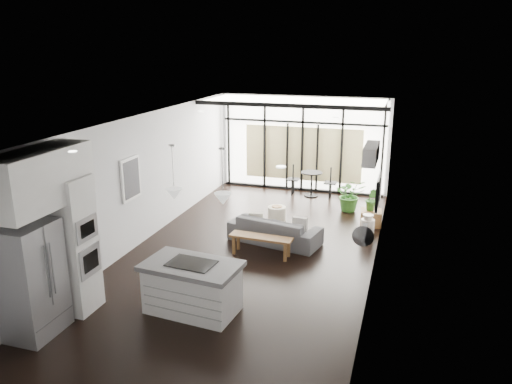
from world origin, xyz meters
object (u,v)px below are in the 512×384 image
Objects in this scene: island at (192,287)px; milk_can at (368,227)px; tv at (379,191)px; sofa at (275,225)px; pouf at (277,214)px; fridge at (31,280)px; console_bench at (261,246)px.

island reaches higher than milk_can.
sofa is at bearing -172.33° from tv.
pouf is at bearing 156.48° from tv.
sofa is (2.51, 4.56, -0.48)m from fridge.
island is 3.31m from sofa.
pouf is at bearing 165.13° from milk_can.
console_bench is 2.55m from milk_can.
island is at bearing 32.79° from fridge.
pouf is at bearing 69.69° from fridge.
tv is at bearing 46.12° from fridge.
milk_can is (2.03, 1.55, 0.09)m from console_bench.
fridge is 6.97m from milk_can.
pouf is at bearing 93.31° from island.
fridge is at bearing -141.57° from island.
sofa is 3.40× the size of milk_can.
tv is (0.21, -0.48, 1.00)m from milk_can.
tv is at bearing -66.16° from milk_can.
console_bench is at bearing -154.42° from tv.
island is 1.18× the size of console_bench.
tv reaches higher than sofa.
fridge is 3.90× the size of pouf.
sofa reaches higher than pouf.
fridge is at bearing 72.80° from sofa.
island is 0.77× the size of sofa.
milk_can is at bearing -146.84° from sofa.
console_bench is 2.92× the size of pouf.
tv is (4.66, 4.85, 0.42)m from fridge.
island is at bearing -126.78° from tv.
pouf is 2.34m from milk_can.
fridge reaches higher than island.
milk_can is 0.54× the size of tv.
console_bench is (-0.08, -0.78, -0.18)m from sofa.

